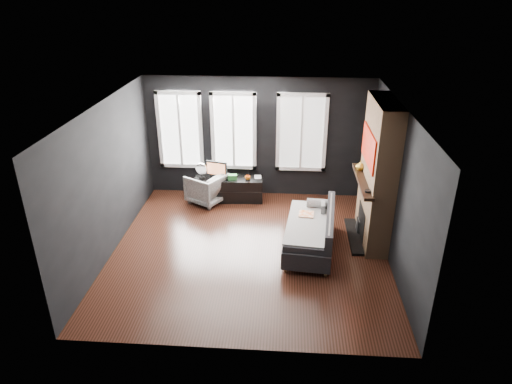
# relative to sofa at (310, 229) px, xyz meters

# --- Properties ---
(floor) EXTENTS (5.00, 5.00, 0.00)m
(floor) POSITION_rel_sofa_xyz_m (-1.10, -0.14, -0.40)
(floor) COLOR black
(floor) RESTS_ON ground
(ceiling) EXTENTS (5.00, 5.00, 0.00)m
(ceiling) POSITION_rel_sofa_xyz_m (-1.10, -0.14, 2.30)
(ceiling) COLOR white
(ceiling) RESTS_ON ground
(wall_back) EXTENTS (5.00, 0.02, 2.70)m
(wall_back) POSITION_rel_sofa_xyz_m (-1.10, 2.36, 0.95)
(wall_back) COLOR black
(wall_back) RESTS_ON ground
(wall_left) EXTENTS (0.02, 5.00, 2.70)m
(wall_left) POSITION_rel_sofa_xyz_m (-3.60, -0.14, 0.95)
(wall_left) COLOR black
(wall_left) RESTS_ON ground
(wall_right) EXTENTS (0.02, 5.00, 2.70)m
(wall_right) POSITION_rel_sofa_xyz_m (1.40, -0.14, 0.95)
(wall_right) COLOR black
(wall_right) RESTS_ON ground
(windows) EXTENTS (4.00, 0.16, 1.76)m
(windows) POSITION_rel_sofa_xyz_m (-1.55, 2.32, 1.98)
(windows) COLOR white
(windows) RESTS_ON wall_back
(fireplace) EXTENTS (0.70, 1.62, 2.70)m
(fireplace) POSITION_rel_sofa_xyz_m (1.20, 0.46, 0.95)
(fireplace) COLOR #93724C
(fireplace) RESTS_ON floor
(sofa) EXTENTS (1.11, 1.93, 0.79)m
(sofa) POSITION_rel_sofa_xyz_m (0.00, 0.00, 0.00)
(sofa) COLOR black
(sofa) RESTS_ON floor
(stripe_pillow) EXTENTS (0.09, 0.31, 0.30)m
(stripe_pillow) POSITION_rel_sofa_xyz_m (0.25, 0.47, 0.18)
(stripe_pillow) COLOR gray
(stripe_pillow) RESTS_ON sofa
(armchair) EXTENTS (0.95, 0.97, 0.75)m
(armchair) POSITION_rel_sofa_xyz_m (-2.22, 1.81, -0.02)
(armchair) COLOR silver
(armchair) RESTS_ON floor
(media_console) EXTENTS (1.55, 0.55, 0.53)m
(media_console) POSITION_rel_sofa_xyz_m (-1.75, 1.96, -0.13)
(media_console) COLOR black
(media_console) RESTS_ON floor
(monitor) EXTENTS (0.51, 0.24, 0.45)m
(monitor) POSITION_rel_sofa_xyz_m (-2.00, 1.95, 0.35)
(monitor) COLOR black
(monitor) RESTS_ON media_console
(desk_fan) EXTENTS (0.31, 0.31, 0.36)m
(desk_fan) POSITION_rel_sofa_xyz_m (-2.34, 1.93, 0.31)
(desk_fan) COLOR #A8A8A8
(desk_fan) RESTS_ON media_console
(mug) EXTENTS (0.14, 0.12, 0.12)m
(mug) POSITION_rel_sofa_xyz_m (-1.31, 1.90, 0.19)
(mug) COLOR #D36213
(mug) RESTS_ON media_console
(book) EXTENTS (0.15, 0.03, 0.21)m
(book) POSITION_rel_sofa_xyz_m (-1.17, 2.04, 0.23)
(book) COLOR #A0907C
(book) RESTS_ON media_console
(storage_box) EXTENTS (0.22, 0.15, 0.11)m
(storage_box) POSITION_rel_sofa_xyz_m (-1.65, 1.90, 0.18)
(storage_box) COLOR #28682C
(storage_box) RESTS_ON media_console
(mantel_vase) EXTENTS (0.21, 0.22, 0.18)m
(mantel_vase) POSITION_rel_sofa_xyz_m (0.95, 0.91, 0.92)
(mantel_vase) COLOR gold
(mantel_vase) RESTS_ON fireplace
(mantel_clock) EXTENTS (0.13, 0.13, 0.04)m
(mantel_clock) POSITION_rel_sofa_xyz_m (0.95, -0.09, 0.85)
(mantel_clock) COLOR black
(mantel_clock) RESTS_ON fireplace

